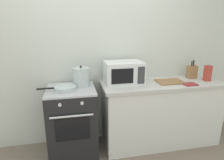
# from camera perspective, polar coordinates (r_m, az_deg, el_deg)

# --- Properties ---
(back_wall) EXTENTS (4.40, 0.10, 2.50)m
(back_wall) POSITION_cam_1_polar(r_m,az_deg,el_deg) (2.78, 0.94, 7.13)
(back_wall) COLOR silver
(back_wall) RESTS_ON ground_plane
(lower_cabinet_right) EXTENTS (1.64, 0.56, 0.88)m
(lower_cabinet_right) POSITION_cam_1_polar(r_m,az_deg,el_deg) (2.90, 14.27, -9.82)
(lower_cabinet_right) COLOR white
(lower_cabinet_right) RESTS_ON ground_plane
(countertop_right) EXTENTS (1.70, 0.60, 0.04)m
(countertop_right) POSITION_cam_1_polar(r_m,az_deg,el_deg) (2.74, 14.91, -1.08)
(countertop_right) COLOR beige
(countertop_right) RESTS_ON lower_cabinet_right
(stove) EXTENTS (0.60, 0.64, 0.92)m
(stove) POSITION_cam_1_polar(r_m,az_deg,el_deg) (2.61, -11.67, -12.14)
(stove) COLOR black
(stove) RESTS_ON ground_plane
(stock_pot) EXTENTS (0.30, 0.22, 0.27)m
(stock_pot) POSITION_cam_1_polar(r_m,az_deg,el_deg) (2.49, -9.19, 0.97)
(stock_pot) COLOR silver
(stock_pot) RESTS_ON stove
(frying_pan) EXTENTS (0.46, 0.26, 0.05)m
(frying_pan) POSITION_cam_1_polar(r_m,az_deg,el_deg) (2.38, -13.98, -2.40)
(frying_pan) COLOR silver
(frying_pan) RESTS_ON stove
(microwave) EXTENTS (0.50, 0.37, 0.30)m
(microwave) POSITION_cam_1_polar(r_m,az_deg,el_deg) (2.55, 3.42, 2.19)
(microwave) COLOR white
(microwave) RESTS_ON countertop_right
(cutting_board) EXTENTS (0.36, 0.26, 0.02)m
(cutting_board) POSITION_cam_1_polar(r_m,az_deg,el_deg) (2.75, 16.94, -0.47)
(cutting_board) COLOR #997047
(cutting_board) RESTS_ON countertop_right
(knife_block) EXTENTS (0.13, 0.10, 0.27)m
(knife_block) POSITION_cam_1_polar(r_m,az_deg,el_deg) (3.07, 22.74, 2.27)
(knife_block) COLOR #997047
(knife_block) RESTS_ON countertop_right
(pasta_box) EXTENTS (0.08, 0.08, 0.22)m
(pasta_box) POSITION_cam_1_polar(r_m,az_deg,el_deg) (3.01, 26.68, 1.83)
(pasta_box) COLOR #B73D33
(pasta_box) RESTS_ON countertop_right
(oven_mitt) EXTENTS (0.18, 0.14, 0.02)m
(oven_mitt) POSITION_cam_1_polar(r_m,az_deg,el_deg) (2.73, 22.25, -1.17)
(oven_mitt) COLOR #993333
(oven_mitt) RESTS_ON countertop_right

